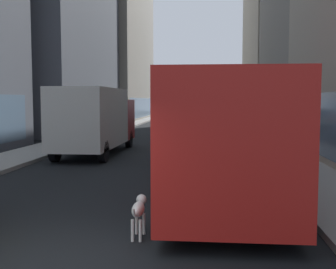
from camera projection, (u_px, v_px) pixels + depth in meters
name	position (u px, v px, depth m)	size (l,w,h in m)	color
ground_plane	(183.00, 126.00, 40.83)	(120.00, 120.00, 0.00)	black
sidewalk_left	(126.00, 125.00, 41.37)	(2.40, 110.00, 0.15)	gray
sidewalk_right	(242.00, 126.00, 40.29)	(2.40, 110.00, 0.15)	gray
building_left_far	(97.00, 40.00, 53.77)	(11.95, 20.70, 20.55)	gray
building_right_far	(290.00, 23.00, 48.66)	(9.52, 18.51, 23.04)	#B2A893
transit_bus	(221.00, 126.00, 12.07)	(2.78, 11.53, 3.05)	red
car_blue_hatchback	(215.00, 131.00, 23.03)	(1.83, 4.32, 1.62)	#4C6BB7
car_black_suv	(211.00, 115.00, 47.88)	(1.88, 4.07, 1.62)	black
car_red_coupe	(175.00, 116.00, 45.36)	(1.79, 4.00, 1.62)	red
car_white_van	(195.00, 118.00, 39.88)	(1.81, 4.51, 1.62)	silver
car_grey_wagon	(178.00, 114.00, 50.14)	(1.76, 4.67, 1.62)	slate
box_truck	(96.00, 118.00, 19.45)	(2.30, 7.50, 3.05)	#A51919
dalmatian_dog	(139.00, 209.00, 7.66)	(0.22, 0.96, 0.72)	white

